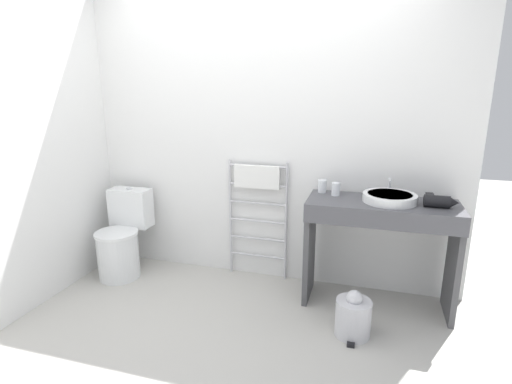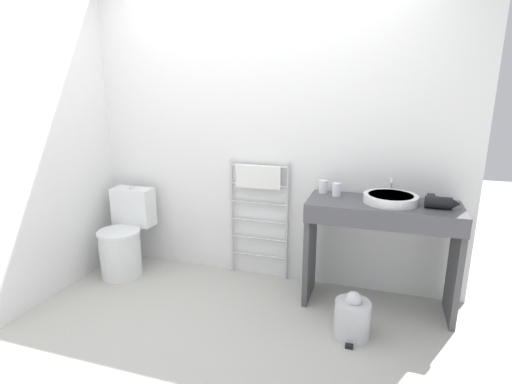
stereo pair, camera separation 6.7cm
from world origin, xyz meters
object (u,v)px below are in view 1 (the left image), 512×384
Objects in this scene: towel_radiator at (257,196)px; hair_dryer at (439,201)px; sink_basin at (390,198)px; cup_near_wall at (322,186)px; toilet at (122,240)px; cup_near_edge at (336,189)px; trash_bin at (353,316)px.

hair_dryer is (1.37, -0.23, 0.13)m from towel_radiator.
sink_basin is 1.69× the size of hair_dryer.
hair_dryer is (0.83, -0.17, -0.01)m from cup_near_wall.
cup_near_wall is (-0.50, 0.13, 0.02)m from sink_basin.
cup_near_wall is at bearing 7.65° from toilet.
sink_basin is 3.81× the size of cup_near_edge.
sink_basin is 0.52m from cup_near_wall.
trash_bin is at bearing -37.19° from towel_radiator.
hair_dryer is at bearing -8.35° from cup_near_edge.
toilet is 2.29× the size of trash_bin.
cup_near_wall is 0.30× the size of trash_bin.
towel_radiator is at bearing 173.83° from cup_near_wall.
trash_bin is (2.03, -0.37, -0.18)m from toilet.
hair_dryer reaches higher than toilet.
cup_near_wall is at bearing 168.57° from hair_dryer.
cup_near_wall and cup_near_edge have the same top height.
hair_dryer is 0.99m from trash_bin.
towel_radiator is at bearing 142.81° from trash_bin.
hair_dryer is (0.71, -0.10, -0.01)m from cup_near_edge.
cup_near_edge is at bearing 110.90° from trash_bin.
cup_near_wall is 0.13m from cup_near_edge.
towel_radiator is (1.16, 0.29, 0.42)m from toilet.
towel_radiator reaches higher than toilet.
cup_near_edge is (-0.39, 0.07, 0.02)m from sink_basin.
cup_near_edge is at bearing 5.27° from toilet.
cup_near_wall reaches higher than toilet.
toilet is at bearing -178.57° from hair_dryer.
hair_dryer reaches higher than sink_basin.
toilet is 0.73× the size of towel_radiator.
cup_near_wall is at bearing 165.47° from sink_basin.
trash_bin is (-0.19, -0.47, -0.72)m from sink_basin.
towel_radiator reaches higher than sink_basin.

